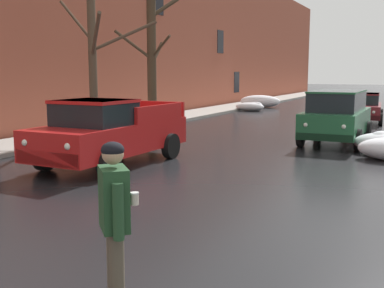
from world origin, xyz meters
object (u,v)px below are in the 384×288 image
Objects in this scene: bare_tree_second_along_sidewalk at (92,39)px; pedestrian_with_coffee at (114,213)px; pickup_truck_red_approaching_near_lane at (109,132)px; suv_green_parked_kerbside_close at (337,115)px; sedan_maroon_parked_kerbside_mid at (363,107)px; bare_tree_mid_block at (153,52)px.

pedestrian_with_coffee is at bearing -51.70° from bare_tree_second_along_sidewalk.
bare_tree_second_along_sidewalk is at bearing 131.85° from pickup_truck_red_approaching_near_lane.
pickup_truck_red_approaching_near_lane and pedestrian_with_coffee have the same top height.
suv_green_parked_kerbside_close is (7.93, 3.15, -2.59)m from bare_tree_second_along_sidewalk.
pickup_truck_red_approaching_near_lane reaches higher than sedan_maroon_parked_kerbside_mid.
bare_tree_second_along_sidewalk is 4.16× the size of pedestrian_with_coffee.
bare_tree_mid_block reaches higher than pedestrian_with_coffee.
pickup_truck_red_approaching_near_lane is at bearing -67.60° from bare_tree_mid_block.
pedestrian_with_coffee is (7.91, -10.02, -2.54)m from bare_tree_second_along_sidewalk.
suv_green_parked_kerbside_close is at bearing 21.69° from bare_tree_second_along_sidewalk.
bare_tree_mid_block is 1.49× the size of sedan_maroon_parked_kerbside_mid.
bare_tree_mid_block is at bearing 89.69° from bare_tree_second_along_sidewalk.
bare_tree_second_along_sidewalk is at bearing -90.31° from bare_tree_mid_block.
bare_tree_second_along_sidewalk is 1.67× the size of suv_green_parked_kerbside_close.
bare_tree_mid_block is 16.38m from pedestrian_with_coffee.
bare_tree_second_along_sidewalk is at bearing -125.83° from sedan_maroon_parked_kerbside_mid.
suv_green_parked_kerbside_close is at bearing -7.19° from bare_tree_mid_block.
pickup_truck_red_approaching_near_lane is at bearing -107.90° from sedan_maroon_parked_kerbside_mid.
suv_green_parked_kerbside_close is 7.80m from sedan_maroon_parked_kerbside_mid.
bare_tree_mid_block is 8.29m from suv_green_parked_kerbside_close.
bare_tree_second_along_sidewalk reaches higher than sedan_maroon_parked_kerbside_mid.
bare_tree_mid_block is (0.02, 4.15, -0.29)m from bare_tree_second_along_sidewalk.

